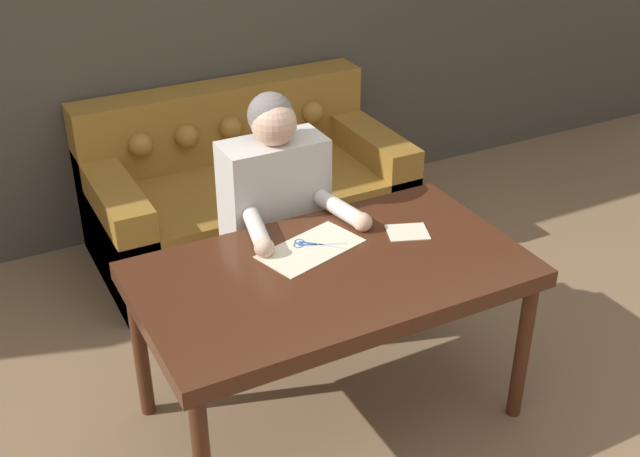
{
  "coord_description": "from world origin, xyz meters",
  "views": [
    {
      "loc": [
        -1.15,
        -2.16,
        2.34
      ],
      "look_at": [
        0.1,
        0.22,
        0.82
      ],
      "focal_mm": 45.0,
      "sensor_mm": 36.0,
      "label": 1
    }
  ],
  "objects": [
    {
      "name": "ground_plane",
      "position": [
        0.0,
        0.0,
        0.0
      ],
      "size": [
        16.0,
        16.0,
        0.0
      ],
      "primitive_type": "plane",
      "color": "#846647"
    },
    {
      "name": "wall_back",
      "position": [
        0.0,
        2.01,
        1.3
      ],
      "size": [
        8.0,
        0.06,
        2.6
      ],
      "color": "#474238",
      "rests_on": "ground_plane"
    },
    {
      "name": "dining_table",
      "position": [
        0.08,
        0.09,
        0.65
      ],
      "size": [
        1.48,
        0.84,
        0.72
      ],
      "color": "#472314",
      "rests_on": "ground_plane"
    },
    {
      "name": "couch",
      "position": [
        0.33,
        1.56,
        0.3
      ],
      "size": [
        1.68,
        0.91,
        0.86
      ],
      "color": "olive",
      "rests_on": "ground_plane"
    },
    {
      "name": "person",
      "position": [
        0.11,
        0.67,
        0.62
      ],
      "size": [
        0.52,
        0.57,
        1.22
      ],
      "color": "#33281E",
      "rests_on": "ground_plane"
    },
    {
      "name": "pattern_paper_main",
      "position": [
        0.07,
        0.25,
        0.73
      ],
      "size": [
        0.45,
        0.33,
        0.0
      ],
      "color": "beige",
      "rests_on": "dining_table"
    },
    {
      "name": "pattern_paper_offcut",
      "position": [
        0.48,
        0.18,
        0.73
      ],
      "size": [
        0.2,
        0.19,
        0.0
      ],
      "color": "beige",
      "rests_on": "dining_table"
    },
    {
      "name": "scissors",
      "position": [
        0.08,
        0.27,
        0.73
      ],
      "size": [
        0.2,
        0.16,
        0.01
      ],
      "color": "silver",
      "rests_on": "dining_table"
    }
  ]
}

